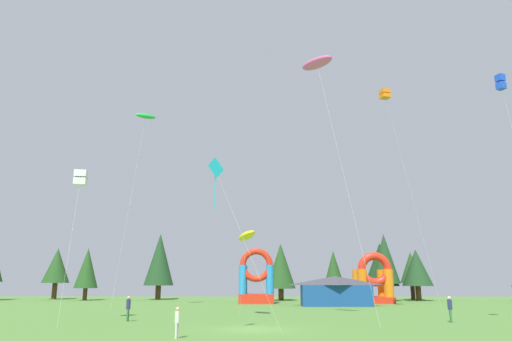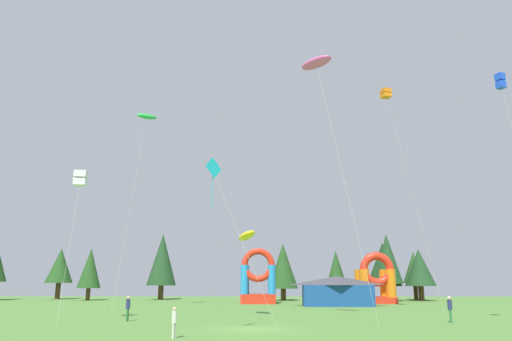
% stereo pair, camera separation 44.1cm
% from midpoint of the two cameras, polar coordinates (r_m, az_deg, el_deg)
% --- Properties ---
extents(ground_plane, '(120.00, 120.00, 0.00)m').
position_cam_midpoint_polar(ground_plane, '(30.43, -0.81, -18.65)').
color(ground_plane, '#548438').
extents(kite_blue_box, '(2.89, 1.45, 17.08)m').
position_cam_midpoint_polar(kite_blue_box, '(37.79, 27.18, 9.37)').
color(kite_blue_box, blue).
rests_on(kite_blue_box, ground_plane).
extents(kite_cyan_diamond, '(4.31, 0.90, 9.75)m').
position_cam_midpoint_polar(kite_cyan_diamond, '(27.79, -5.47, -0.05)').
color(kite_cyan_diamond, '#19B7CC').
rests_on(kite_cyan_diamond, ground_plane).
extents(kite_green_parafoil, '(2.98, 4.42, 22.04)m').
position_cam_midpoint_polar(kite_green_parafoil, '(55.85, -13.41, 6.41)').
color(kite_green_parafoil, green).
rests_on(kite_green_parafoil, ground_plane).
extents(kite_yellow_parafoil, '(2.26, 3.47, 7.27)m').
position_cam_midpoint_polar(kite_yellow_parafoil, '(40.86, -1.46, -7.89)').
color(kite_yellow_parafoil, yellow).
rests_on(kite_yellow_parafoil, ground_plane).
extents(kite_pink_parafoil, '(4.57, 4.73, 20.30)m').
position_cam_midpoint_polar(kite_pink_parafoil, '(38.93, 7.05, 12.73)').
color(kite_pink_parafoil, '#EA599E').
rests_on(kite_pink_parafoil, ground_plane).
extents(kite_orange_box, '(5.03, 1.94, 22.07)m').
position_cam_midpoint_polar(kite_orange_box, '(50.85, 15.09, 8.86)').
color(kite_orange_box, orange).
rests_on(kite_orange_box, ground_plane).
extents(kite_white_box, '(1.18, 3.87, 10.98)m').
position_cam_midpoint_polar(kite_white_box, '(37.79, -20.76, -0.84)').
color(kite_white_box, white).
rests_on(kite_white_box, ground_plane).
extents(person_near_camera, '(0.33, 0.33, 1.80)m').
position_cam_midpoint_polar(person_near_camera, '(37.24, -15.52, -15.53)').
color(person_near_camera, '#33723F').
rests_on(person_near_camera, ground_plane).
extents(person_midfield, '(0.35, 0.35, 1.81)m').
position_cam_midpoint_polar(person_midfield, '(37.61, 22.07, -15.02)').
color(person_midfield, '#33723F').
rests_on(person_midfield, ground_plane).
extents(person_left_edge, '(0.35, 0.35, 1.57)m').
position_cam_midpoint_polar(person_left_edge, '(26.07, -10.00, -17.33)').
color(person_left_edge, silver).
rests_on(person_left_edge, ground_plane).
extents(inflatable_orange_dome, '(4.46, 3.54, 6.96)m').
position_cam_midpoint_polar(inflatable_orange_dome, '(62.47, -0.16, -13.41)').
color(inflatable_orange_dome, red).
rests_on(inflatable_orange_dome, ground_plane).
extents(inflatable_blue_arch, '(4.63, 4.60, 6.50)m').
position_cam_midpoint_polar(inflatable_blue_arch, '(65.07, 13.83, -13.11)').
color(inflatable_blue_arch, red).
rests_on(inflatable_blue_arch, ground_plane).
extents(festival_tent, '(7.98, 3.61, 3.39)m').
position_cam_midpoint_polar(festival_tent, '(57.48, 9.39, -14.18)').
color(festival_tent, '#19478C').
rests_on(festival_tent, ground_plane).
extents(tree_row_1, '(4.19, 4.19, 7.92)m').
position_cam_midpoint_polar(tree_row_1, '(82.85, -23.08, -10.55)').
color(tree_row_1, '#4C331E').
rests_on(tree_row_1, ground_plane).
extents(tree_row_2, '(3.45, 3.45, 7.67)m').
position_cam_midpoint_polar(tree_row_2, '(76.93, -19.90, -11.04)').
color(tree_row_2, '#4C331E').
rests_on(tree_row_2, ground_plane).
extents(tree_row_3, '(4.57, 4.57, 10.11)m').
position_cam_midpoint_polar(tree_row_3, '(76.86, -11.74, -10.50)').
color(tree_row_3, '#4C331E').
rests_on(tree_row_3, ground_plane).
extents(tree_row_4, '(4.37, 4.37, 8.33)m').
position_cam_midpoint_polar(tree_row_4, '(72.24, 2.83, -11.46)').
color(tree_row_4, '#4C331E').
rests_on(tree_row_4, ground_plane).
extents(tree_row_5, '(2.94, 2.94, 7.40)m').
position_cam_midpoint_polar(tree_row_5, '(75.32, 9.19, -11.51)').
color(tree_row_5, '#4C331E').
rests_on(tree_row_5, ground_plane).
extents(tree_row_6, '(5.11, 5.11, 8.38)m').
position_cam_midpoint_polar(tree_row_6, '(74.01, 14.66, -10.95)').
color(tree_row_6, '#4C331E').
rests_on(tree_row_6, ground_plane).
extents(tree_row_7, '(4.08, 4.08, 9.62)m').
position_cam_midpoint_polar(tree_row_7, '(72.74, 15.13, -10.27)').
color(tree_row_7, '#4C331E').
rests_on(tree_row_7, ground_plane).
extents(tree_row_8, '(4.45, 4.45, 7.43)m').
position_cam_midpoint_polar(tree_row_8, '(75.19, 18.67, -11.07)').
color(tree_row_8, '#4C331E').
rests_on(tree_row_8, ground_plane).
extents(tree_row_9, '(3.54, 3.54, 7.18)m').
position_cam_midpoint_polar(tree_row_9, '(78.25, 18.08, -11.13)').
color(tree_row_9, '#4C331E').
rests_on(tree_row_9, ground_plane).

